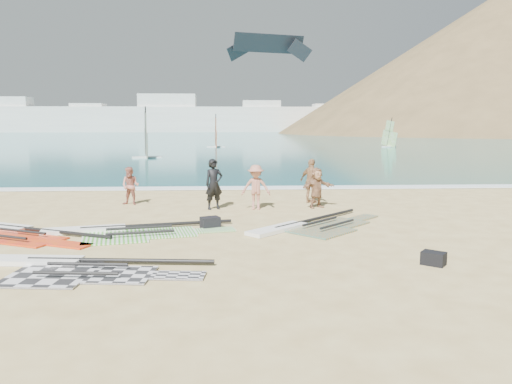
{
  "coord_description": "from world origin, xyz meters",
  "views": [
    {
      "loc": [
        -0.03,
        -12.71,
        3.37
      ],
      "look_at": [
        0.82,
        4.0,
        1.0
      ],
      "focal_mm": 35.0,
      "sensor_mm": 36.0,
      "label": 1
    }
  ],
  "objects_px": {
    "rig_green": "(123,231)",
    "gear_bag_far": "(434,258)",
    "beachgoer_right": "(317,188)",
    "rig_grey": "(70,268)",
    "rig_red": "(12,233)",
    "person_wetsuit": "(214,184)",
    "rig_orange": "(310,226)",
    "gear_bag_near": "(210,223)",
    "beachgoer_back": "(312,181)",
    "beachgoer_left": "(130,186)",
    "beachgoer_mid": "(256,187)"
  },
  "relations": [
    {
      "from": "gear_bag_near",
      "to": "beachgoer_back",
      "type": "xyz_separation_m",
      "value": [
        4.01,
        4.77,
        0.74
      ]
    },
    {
      "from": "beachgoer_back",
      "to": "rig_orange",
      "type": "bearing_deg",
      "value": 123.77
    },
    {
      "from": "rig_green",
      "to": "rig_red",
      "type": "distance_m",
      "value": 3.31
    },
    {
      "from": "rig_green",
      "to": "rig_red",
      "type": "height_order",
      "value": "rig_green"
    },
    {
      "from": "rig_orange",
      "to": "rig_red",
      "type": "distance_m",
      "value": 9.12
    },
    {
      "from": "rig_green",
      "to": "beachgoer_right",
      "type": "relative_size",
      "value": 3.74
    },
    {
      "from": "rig_green",
      "to": "beachgoer_left",
      "type": "height_order",
      "value": "beachgoer_left"
    },
    {
      "from": "gear_bag_near",
      "to": "gear_bag_far",
      "type": "relative_size",
      "value": 1.08
    },
    {
      "from": "rig_grey",
      "to": "rig_orange",
      "type": "distance_m",
      "value": 7.53
    },
    {
      "from": "gear_bag_far",
      "to": "person_wetsuit",
      "type": "bearing_deg",
      "value": 124.63
    },
    {
      "from": "gear_bag_far",
      "to": "beachgoer_left",
      "type": "relative_size",
      "value": 0.34
    },
    {
      "from": "rig_grey",
      "to": "beachgoer_right",
      "type": "distance_m",
      "value": 10.67
    },
    {
      "from": "rig_green",
      "to": "beachgoer_right",
      "type": "height_order",
      "value": "beachgoer_right"
    },
    {
      "from": "gear_bag_near",
      "to": "beachgoer_mid",
      "type": "bearing_deg",
      "value": 64.3
    },
    {
      "from": "gear_bag_far",
      "to": "rig_grey",
      "type": "bearing_deg",
      "value": 179.7
    },
    {
      "from": "rig_grey",
      "to": "beachgoer_mid",
      "type": "height_order",
      "value": "beachgoer_mid"
    },
    {
      "from": "beachgoer_left",
      "to": "beachgoer_back",
      "type": "relative_size",
      "value": 0.84
    },
    {
      "from": "rig_red",
      "to": "person_wetsuit",
      "type": "bearing_deg",
      "value": 59.46
    },
    {
      "from": "rig_orange",
      "to": "gear_bag_near",
      "type": "distance_m",
      "value": 3.19
    },
    {
      "from": "beachgoer_mid",
      "to": "beachgoer_right",
      "type": "distance_m",
      "value": 2.42
    },
    {
      "from": "rig_grey",
      "to": "rig_red",
      "type": "relative_size",
      "value": 1.07
    },
    {
      "from": "beachgoer_mid",
      "to": "gear_bag_far",
      "type": "bearing_deg",
      "value": -60.12
    },
    {
      "from": "rig_orange",
      "to": "gear_bag_near",
      "type": "relative_size",
      "value": 8.49
    },
    {
      "from": "rig_orange",
      "to": "beachgoer_mid",
      "type": "relative_size",
      "value": 2.81
    },
    {
      "from": "gear_bag_near",
      "to": "beachgoer_left",
      "type": "xyz_separation_m",
      "value": [
        -3.42,
        4.72,
        0.59
      ]
    },
    {
      "from": "rig_red",
      "to": "beachgoer_left",
      "type": "xyz_separation_m",
      "value": [
        2.51,
        5.32,
        0.72
      ]
    },
    {
      "from": "rig_orange",
      "to": "beachgoer_left",
      "type": "distance_m",
      "value": 8.21
    },
    {
      "from": "rig_grey",
      "to": "person_wetsuit",
      "type": "xyz_separation_m",
      "value": [
        3.06,
        7.82,
        0.93
      ]
    },
    {
      "from": "beachgoer_left",
      "to": "beachgoer_back",
      "type": "bearing_deg",
      "value": 14.48
    },
    {
      "from": "rig_green",
      "to": "beachgoer_mid",
      "type": "relative_size",
      "value": 3.45
    },
    {
      "from": "person_wetsuit",
      "to": "beachgoer_mid",
      "type": "relative_size",
      "value": 1.13
    },
    {
      "from": "rig_orange",
      "to": "beachgoer_back",
      "type": "bearing_deg",
      "value": 36.16
    },
    {
      "from": "rig_orange",
      "to": "person_wetsuit",
      "type": "height_order",
      "value": "person_wetsuit"
    },
    {
      "from": "gear_bag_near",
      "to": "beachgoer_right",
      "type": "xyz_separation_m",
      "value": [
        4.03,
        3.61,
        0.62
      ]
    },
    {
      "from": "rig_grey",
      "to": "rig_red",
      "type": "bearing_deg",
      "value": 133.11
    },
    {
      "from": "rig_grey",
      "to": "person_wetsuit",
      "type": "relative_size",
      "value": 2.85
    },
    {
      "from": "rig_grey",
      "to": "rig_green",
      "type": "bearing_deg",
      "value": 89.08
    },
    {
      "from": "beachgoer_mid",
      "to": "beachgoer_back",
      "type": "bearing_deg",
      "value": 33.84
    },
    {
      "from": "beachgoer_back",
      "to": "beachgoer_left",
      "type": "bearing_deg",
      "value": 43.8
    },
    {
      "from": "beachgoer_left",
      "to": "beachgoer_right",
      "type": "relative_size",
      "value": 0.97
    },
    {
      "from": "rig_red",
      "to": "beachgoer_left",
      "type": "relative_size",
      "value": 3.36
    },
    {
      "from": "rig_green",
      "to": "rig_red",
      "type": "xyz_separation_m",
      "value": [
        -3.31,
        -0.02,
        -0.0
      ]
    },
    {
      "from": "rig_grey",
      "to": "rig_orange",
      "type": "relative_size",
      "value": 1.15
    },
    {
      "from": "rig_orange",
      "to": "rig_red",
      "type": "bearing_deg",
      "value": 138.86
    },
    {
      "from": "gear_bag_near",
      "to": "beachgoer_back",
      "type": "distance_m",
      "value": 6.28
    },
    {
      "from": "rig_grey",
      "to": "beachgoer_left",
      "type": "distance_m",
      "value": 9.1
    },
    {
      "from": "rig_green",
      "to": "person_wetsuit",
      "type": "bearing_deg",
      "value": 44.48
    },
    {
      "from": "rig_grey",
      "to": "gear_bag_far",
      "type": "xyz_separation_m",
      "value": [
        8.49,
        -0.04,
        0.11
      ]
    },
    {
      "from": "rig_green",
      "to": "gear_bag_far",
      "type": "bearing_deg",
      "value": -37.87
    },
    {
      "from": "rig_red",
      "to": "beachgoer_mid",
      "type": "relative_size",
      "value": 3.01
    }
  ]
}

